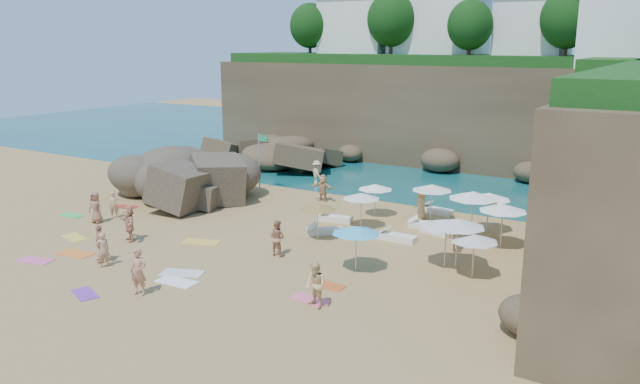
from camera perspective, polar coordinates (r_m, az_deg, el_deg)
The scene contains 49 objects.
ground at distance 32.40m, azimuth -5.82°, elevation -4.06°, with size 120.00×120.00×0.00m, color tan.
seawater at distance 58.44m, azimuth 12.34°, elevation 3.61°, with size 120.00×120.00×0.00m, color #0C4751.
cliff_back at distance 52.56m, azimuth 12.79°, elevation 6.91°, with size 44.00×8.00×8.00m, color brown.
rock_promontory at distance 51.23m, azimuth -4.76°, elevation 2.51°, with size 12.00×7.00×2.00m, color brown, non-canonical shape.
clifftop_buildings at distance 52.71m, azimuth 14.52°, elevation 14.73°, with size 28.48×9.48×7.00m.
clifftop_trees at distance 46.19m, azimuth 14.32°, elevation 14.99°, with size 35.60×23.82×4.40m.
marina_masts at distance 65.28m, azimuth -1.40°, elevation 7.59°, with size 3.10×0.10×6.00m.
rock_outcrop at distance 41.08m, azimuth -12.07°, elevation -0.51°, with size 7.69×5.77×3.08m, color brown, non-canonical shape.
flag_pole at distance 42.09m, azimuth -5.47°, elevation 3.49°, with size 0.75×0.08×3.86m.
parasol_0 at distance 33.34m, azimuth 3.79°, elevation -0.36°, with size 2.04×2.04×1.93m.
parasol_1 at distance 34.96m, azimuth 10.20°, elevation 0.41°, with size 2.24×2.24×2.12m.
parasol_2 at distance 31.22m, azimuth 16.40°, elevation -1.38°, with size 2.33×2.33×2.20m.
parasol_3 at distance 33.58m, azimuth 15.19°, elevation -0.37°, with size 2.26×2.26×2.13m.
parasol_5 at distance 35.67m, azimuth 5.08°, elevation 0.47°, with size 1.99×1.99×1.88m.
parasol_6 at distance 31.37m, azimuth -0.23°, elevation -1.35°, with size 1.96×1.96×1.85m.
parasol_7 at distance 32.65m, azimuth 13.83°, elevation -0.28°, with size 2.51×2.51×2.37m.
parasol_8 at distance 27.00m, azimuth 13.93°, elevation -4.11°, with size 2.02×2.02×1.91m.
parasol_9 at distance 27.93m, azimuth 11.49°, elevation -2.82°, with size 2.33×2.33×2.20m.
parasol_10 at distance 26.99m, azimuth 3.34°, elevation -3.48°, with size 2.16×2.16×2.04m.
parasol_11 at distance 27.87m, azimuth 12.51°, elevation -2.78°, with size 2.40×2.40×2.27m.
lounger_0 at distance 33.16m, azimuth 10.55°, elevation -3.58°, with size 1.71×0.57×0.27m, color white.
lounger_1 at distance 37.13m, azimuth 10.58°, elevation -1.69°, with size 1.99×0.66×0.31m, color white.
lounger_2 at distance 34.29m, azimuth 9.59°, elevation -2.94°, with size 1.87×0.62×0.29m, color white.
lounger_3 at distance 34.87m, azimuth 1.37°, elevation -2.45°, with size 1.97×0.66×0.31m, color white.
lounger_4 at distance 31.80m, azimuth 7.03°, elevation -4.14°, with size 2.03×0.68×0.32m, color white.
lounger_5 at distance 32.60m, azimuth 0.41°, elevation -3.60°, with size 1.92×0.64×0.30m, color white.
towel_1 at distance 31.58m, azimuth -24.64°, elevation -5.71°, with size 1.67×0.83×0.03m, color #EB5B95.
towel_2 at distance 31.83m, azimuth -21.47°, elevation -5.26°, with size 1.74×0.87×0.03m, color orange.
towel_3 at distance 38.79m, azimuth -21.74°, elevation -2.00°, with size 1.49×0.74×0.03m, color green.
towel_4 at distance 34.41m, azimuth -21.51°, elevation -3.88°, with size 1.64×0.82×0.03m, color yellow.
towel_5 at distance 26.97m, azimuth -12.98°, elevation -8.00°, with size 1.76×0.88×0.03m, color white.
towel_6 at distance 26.81m, azimuth -20.68°, elevation -8.70°, with size 1.45×0.72×0.03m, color purple.
towel_7 at distance 39.72m, azimuth -17.36°, elevation -1.30°, with size 1.46×0.73×0.03m, color red.
towel_9 at distance 24.60m, azimuth -0.92°, elevation -9.80°, with size 1.57×0.79×0.03m, color #F96184.
towel_10 at distance 25.94m, azimuth 0.70°, elevation -8.53°, with size 1.46×0.73×0.03m, color #D75422.
towel_12 at distance 31.84m, azimuth -10.79°, elevation -4.52°, with size 1.85×0.93×0.03m, color gold.
towel_13 at distance 27.88m, azimuth -12.49°, elevation -7.25°, with size 1.82×0.91×0.03m, color silver.
person_stand_0 at distance 37.30m, azimuth -18.31°, elevation -1.13°, with size 0.55×0.36×1.52m, color tan.
person_stand_1 at distance 29.28m, azimuth -3.96°, elevation -4.19°, with size 0.83×0.65×1.71m, color tan.
person_stand_2 at distance 43.42m, azimuth -0.30°, elevation 1.74°, with size 1.14×0.47×1.77m, color #EFAF87.
person_stand_3 at distance 30.41m, azimuth 12.40°, elevation -3.95°, with size 0.92×0.38×1.57m, color #9F704F.
person_stand_4 at distance 35.72m, azimuth 9.24°, elevation -1.06°, with size 0.85×0.46×1.73m, color tan.
person_stand_5 at distance 39.13m, azimuth 0.25°, elevation 0.39°, with size 1.59×0.46×1.72m, color tan.
person_stand_6 at distance 29.38m, azimuth -19.24°, elevation -5.00°, with size 0.58×0.38×1.60m, color tan.
person_lie_1 at distance 30.21m, azimuth -19.39°, elevation -5.68°, with size 1.02×1.74×0.42m, color #DE9F7E.
person_lie_2 at distance 36.71m, azimuth -19.74°, elevation -2.33°, with size 0.84×1.72×0.46m, color #925F49.
person_lie_3 at distance 32.90m, azimuth -16.98°, elevation -3.89°, with size 1.67×1.80×0.48m, color tan.
person_lie_4 at distance 25.98m, azimuth -16.15°, elevation -8.55°, with size 0.68×1.87×0.45m, color tan.
person_lie_5 at distance 23.79m, azimuth -0.41°, elevation -9.81°, with size 0.84×1.74×0.66m, color #EDC187.
Camera 1 is at (18.91, -24.43, 9.75)m, focal length 35.00 mm.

